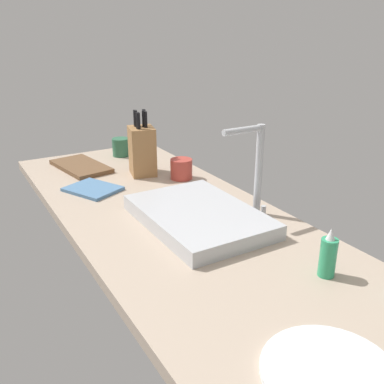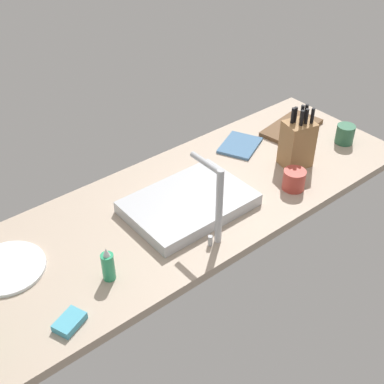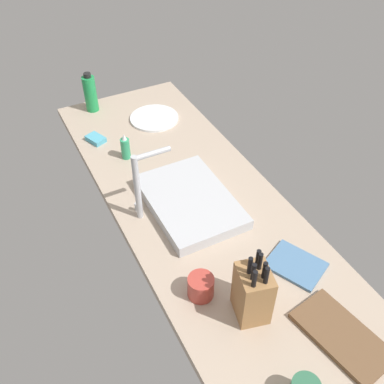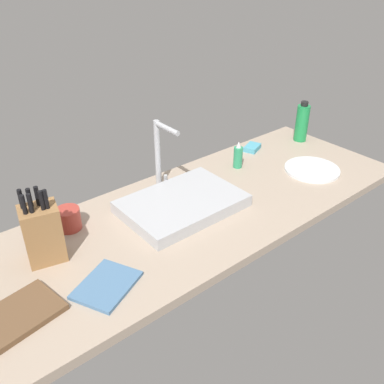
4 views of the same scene
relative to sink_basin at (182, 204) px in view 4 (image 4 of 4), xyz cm
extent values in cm
cube|color=tan|center=(0.17, -3.76, -4.08)|extent=(193.33, 65.43, 3.50)
cube|color=#B7BABF|center=(0.00, 0.00, 0.00)|extent=(45.05, 30.95, 4.66)
cylinder|color=#B7BABF|center=(3.51, 19.99, 12.36)|extent=(2.40, 2.40, 29.39)
cylinder|color=#B7BABF|center=(3.51, 13.10, 26.06)|extent=(2.00, 13.78, 2.00)
cylinder|color=#B7BABF|center=(7.01, 19.99, -0.33)|extent=(1.60, 1.60, 4.00)
cube|color=#9E7042|center=(-52.07, 5.02, 7.42)|extent=(13.55, 12.10, 19.49)
cylinder|color=black|center=(-55.85, 4.23, 20.36)|extent=(1.69, 1.69, 6.39)
cylinder|color=black|center=(-55.31, 7.88, 20.36)|extent=(1.69, 1.69, 6.39)
cylinder|color=black|center=(-54.10, 3.69, 20.36)|extent=(1.69, 1.69, 6.39)
cylinder|color=black|center=(-53.12, 6.77, 20.36)|extent=(1.69, 1.69, 6.39)
cylinder|color=black|center=(-50.82, 3.04, 20.36)|extent=(1.69, 1.69, 6.39)
cylinder|color=black|center=(-50.79, 6.47, 20.36)|extent=(1.69, 1.69, 6.39)
cylinder|color=black|center=(-49.57, 2.91, 20.36)|extent=(1.69, 1.69, 6.39)
cube|color=brown|center=(-72.42, -14.89, -1.43)|extent=(31.68, 20.40, 1.80)
cylinder|color=#2D9966|center=(41.43, 11.34, 2.59)|extent=(4.11, 4.11, 9.85)
cone|color=silver|center=(41.43, 11.34, 8.92)|extent=(2.26, 2.26, 2.80)
cylinder|color=#1E8E47|center=(87.77, 12.36, 6.91)|extent=(6.48, 6.48, 18.49)
cylinder|color=black|center=(87.77, 12.36, 17.26)|extent=(3.56, 3.56, 2.20)
cylinder|color=white|center=(64.90, -12.59, -1.73)|extent=(24.52, 24.52, 1.20)
cube|color=teal|center=(-43.96, -19.11, -1.73)|extent=(23.12, 21.21, 1.20)
cylinder|color=#B23D33|center=(-39.08, 15.89, 1.67)|extent=(8.71, 8.71, 8.00)
cube|color=#4CA3BC|center=(60.00, 19.76, -1.13)|extent=(10.58, 8.90, 2.40)
camera|label=1|loc=(102.44, -62.68, 54.50)|focal=39.98mm
camera|label=2|loc=(92.62, 115.20, 117.64)|focal=48.17mm
camera|label=3|loc=(-113.56, 57.24, 120.39)|focal=41.19mm
camera|label=4|loc=(-84.45, -108.59, 87.83)|focal=39.69mm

